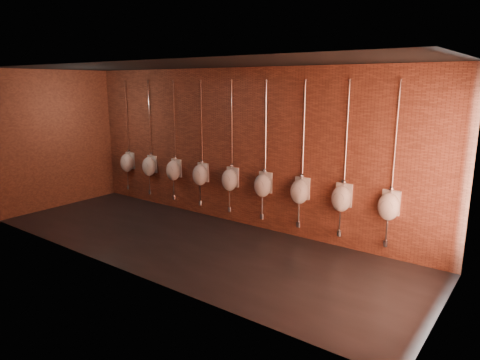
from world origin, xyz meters
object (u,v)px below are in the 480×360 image
object	(u,v)px
urinal_3	(200,174)
urinal_4	(230,179)
urinal_0	(127,162)
urinal_8	(389,206)
urinal_1	(149,166)
urinal_5	(263,185)
urinal_2	(173,170)
urinal_7	(341,198)
urinal_6	(300,191)

from	to	relation	value
urinal_3	urinal_4	world-z (taller)	same
urinal_0	urinal_8	size ratio (longest dim) A/B	1.00
urinal_1	urinal_5	world-z (taller)	same
urinal_5	urinal_8	size ratio (longest dim) A/B	1.00
urinal_0	urinal_8	distance (m)	6.58
urinal_2	urinal_7	xyz separation A→B (m)	(4.11, 0.00, 0.00)
urinal_3	urinal_5	distance (m)	1.64
urinal_4	urinal_5	bearing A→B (deg)	0.00
urinal_3	urinal_6	xyz separation A→B (m)	(2.47, 0.00, 0.00)
urinal_5	urinal_8	world-z (taller)	same
urinal_4	urinal_3	bearing A→B (deg)	180.00
urinal_0	urinal_3	bearing A→B (deg)	0.00
urinal_1	urinal_5	distance (m)	3.29
urinal_3	urinal_2	bearing A→B (deg)	180.00
urinal_0	urinal_8	xyz separation A→B (m)	(6.58, 0.00, 0.00)
urinal_3	urinal_7	xyz separation A→B (m)	(3.29, 0.00, 0.00)
urinal_6	urinal_5	bearing A→B (deg)	180.00
urinal_3	urinal_5	bearing A→B (deg)	0.00
urinal_2	urinal_7	size ratio (longest dim) A/B	1.00
urinal_1	urinal_4	xyz separation A→B (m)	(2.47, 0.00, 0.00)
urinal_5	urinal_6	world-z (taller)	same
urinal_2	urinal_7	distance (m)	4.11
urinal_2	urinal_3	distance (m)	0.82
urinal_3	urinal_0	bearing A→B (deg)	180.00
urinal_3	urinal_5	size ratio (longest dim) A/B	1.00
urinal_5	urinal_1	bearing A→B (deg)	180.00
urinal_0	urinal_2	bearing A→B (deg)	0.00
urinal_1	urinal_0	bearing A→B (deg)	180.00
urinal_1	urinal_4	bearing A→B (deg)	0.00
urinal_3	urinal_4	xyz separation A→B (m)	(0.82, 0.00, 0.00)
urinal_3	urinal_5	xyz separation A→B (m)	(1.64, 0.00, 0.00)
urinal_5	urinal_7	xyz separation A→B (m)	(1.64, 0.00, 0.00)
urinal_0	urinal_7	bearing A→B (deg)	0.00
urinal_2	urinal_4	size ratio (longest dim) A/B	1.00
urinal_1	urinal_2	xyz separation A→B (m)	(0.82, 0.00, 0.00)
urinal_4	urinal_6	bearing A→B (deg)	0.00
urinal_1	urinal_7	distance (m)	4.93
urinal_1	urinal_8	world-z (taller)	same
urinal_5	urinal_6	bearing A→B (deg)	0.00
urinal_3	urinal_8	xyz separation A→B (m)	(4.11, 0.00, 0.00)
urinal_5	urinal_6	xyz separation A→B (m)	(0.82, 0.00, 0.00)
urinal_1	urinal_8	distance (m)	5.76
urinal_6	urinal_8	bearing A→B (deg)	0.00
urinal_4	urinal_7	distance (m)	2.47
urinal_0	urinal_8	world-z (taller)	same
urinal_4	urinal_2	bearing A→B (deg)	180.00
urinal_1	urinal_4	distance (m)	2.47
urinal_4	urinal_1	bearing A→B (deg)	180.00
urinal_7	urinal_8	world-z (taller)	same
urinal_1	urinal_8	xyz separation A→B (m)	(5.76, 0.00, 0.00)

